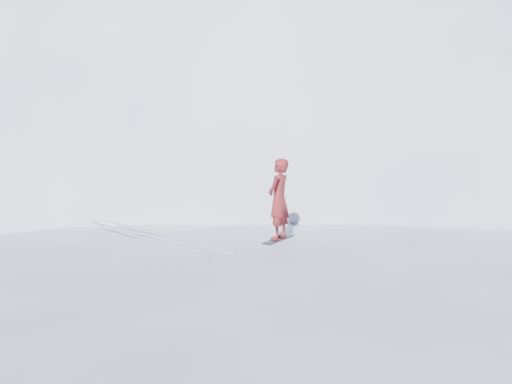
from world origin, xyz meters
TOP-DOWN VIEW (x-y plane):
  - near_ridge at (1.00, 3.00)m, footprint 36.00×28.00m
  - summit_peak at (22.00, 26.00)m, footprint 60.00×56.00m
  - peak_shoulder at (10.00, 20.00)m, footprint 28.00×24.00m
  - wind_bumps at (-0.56, 2.12)m, footprint 16.00×14.40m
  - snowboard at (1.06, 3.21)m, footprint 1.26×0.77m
  - snowboarder at (1.06, 3.21)m, footprint 0.85×0.74m
  - board_tracks at (-1.39, 5.42)m, footprint 1.75×5.96m

SIDE VIEW (x-z plane):
  - near_ridge at x=1.00m, z-range -2.40..2.40m
  - summit_peak at x=22.00m, z-range -28.00..28.00m
  - peak_shoulder at x=10.00m, z-range -9.00..9.00m
  - wind_bumps at x=-0.56m, z-range -0.50..0.50m
  - snowboard at x=1.06m, z-range 2.40..2.42m
  - board_tracks at x=-1.39m, z-range 2.40..2.44m
  - snowboarder at x=1.06m, z-range 2.42..4.40m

